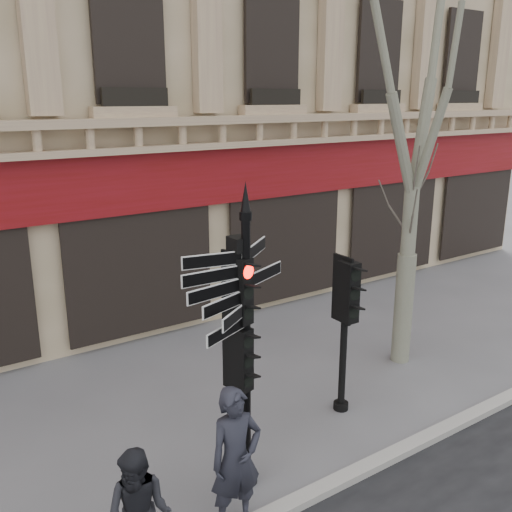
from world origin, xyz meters
The scene contains 7 objects.
ground centered at (0.00, 0.00, 0.00)m, with size 80.00×80.00×0.00m, color #58585D.
kerb centered at (0.00, -1.40, 0.06)m, with size 80.00×0.25×0.12m, color #999691.
fingerpost centered at (-0.83, -0.59, 2.92)m, with size 2.17×2.17×4.34m.
traffic_signal_main centered at (-0.88, -0.48, 2.28)m, with size 0.46×0.38×3.62m.
traffic_signal_secondary centered at (1.63, 0.12, 1.91)m, with size 0.47×0.34×2.74m.
plane_tree centered at (4.00, 0.88, 6.27)m, with size 3.36×3.36×8.93m.
pedestrian_a centered at (-1.41, -1.22, 0.97)m, with size 0.71×0.46×1.94m, color #21222C.
Camera 1 is at (-4.69, -6.47, 5.35)m, focal length 40.00 mm.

